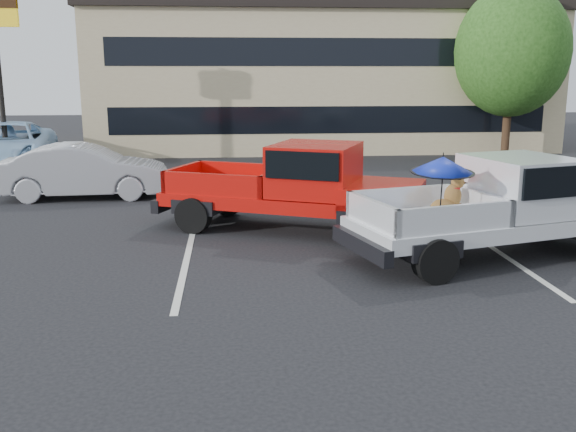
# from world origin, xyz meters

# --- Properties ---
(ground) EXTENTS (90.00, 90.00, 0.00)m
(ground) POSITION_xyz_m (0.00, 0.00, 0.00)
(ground) COLOR black
(ground) RESTS_ON ground
(stripe_left) EXTENTS (0.12, 5.00, 0.01)m
(stripe_left) POSITION_xyz_m (-3.00, 2.00, 0.00)
(stripe_left) COLOR silver
(stripe_left) RESTS_ON ground
(stripe_right) EXTENTS (0.12, 5.00, 0.01)m
(stripe_right) POSITION_xyz_m (3.00, 2.00, 0.00)
(stripe_right) COLOR silver
(stripe_right) RESTS_ON ground
(motel_building) EXTENTS (20.40, 8.40, 6.30)m
(motel_building) POSITION_xyz_m (2.00, 20.99, 3.21)
(motel_building) COLOR tan
(motel_building) RESTS_ON ground
(tree_right) EXTENTS (4.46, 4.46, 6.78)m
(tree_right) POSITION_xyz_m (9.00, 16.00, 4.21)
(tree_right) COLOR #332114
(tree_right) RESTS_ON ground
(tree_back) EXTENTS (4.68, 4.68, 7.11)m
(tree_back) POSITION_xyz_m (6.00, 24.00, 4.41)
(tree_back) COLOR #332114
(tree_back) RESTS_ON ground
(silver_pickup) EXTENTS (6.01, 3.41, 2.06)m
(silver_pickup) POSITION_xyz_m (3.01, 2.08, 1.05)
(silver_pickup) COLOR black
(silver_pickup) RESTS_ON ground
(red_pickup) EXTENTS (6.13, 4.17, 1.92)m
(red_pickup) POSITION_xyz_m (-0.51, 4.34, 1.05)
(red_pickup) COLOR black
(red_pickup) RESTS_ON ground
(silver_sedan) EXTENTS (4.57, 1.75, 1.49)m
(silver_sedan) POSITION_xyz_m (-6.17, 8.71, 0.74)
(silver_sedan) COLOR #AEAFB5
(silver_sedan) RESTS_ON ground
(blue_suv) EXTENTS (3.69, 6.54, 1.72)m
(blue_suv) POSITION_xyz_m (-9.94, 13.79, 0.86)
(blue_suv) COLOR #9AC2E6
(blue_suv) RESTS_ON ground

